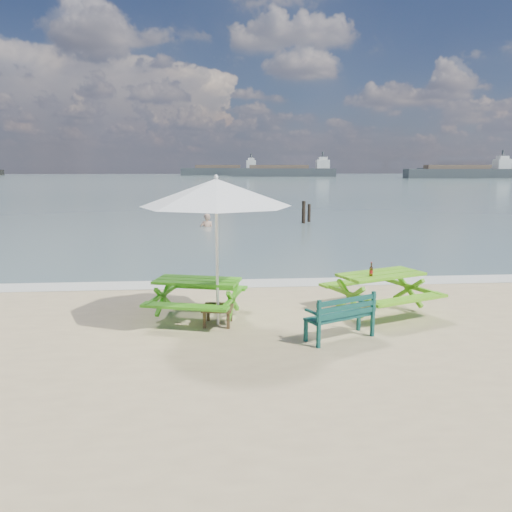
{
  "coord_description": "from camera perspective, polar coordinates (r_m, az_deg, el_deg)",
  "views": [
    {
      "loc": [
        -1.18,
        -7.66,
        2.95
      ],
      "look_at": [
        -0.33,
        3.0,
        1.0
      ],
      "focal_mm": 35.0,
      "sensor_mm": 36.0,
      "label": 1
    }
  ],
  "objects": [
    {
      "name": "park_bench",
      "position": [
        8.78,
        9.52,
        -7.81
      ],
      "size": [
        1.31,
        0.9,
        0.77
      ],
      "color": "#10433C",
      "rests_on": "ground"
    },
    {
      "name": "picnic_table_left",
      "position": [
        9.82,
        -6.69,
        -4.97
      ],
      "size": [
        2.04,
        2.17,
        0.77
      ],
      "color": "#3E9D17",
      "rests_on": "ground"
    },
    {
      "name": "picnic_table_right",
      "position": [
        10.41,
        14.01,
        -4.19
      ],
      "size": [
        2.3,
        2.41,
        0.82
      ],
      "color": "#64B91C",
      "rests_on": "ground"
    },
    {
      "name": "side_table",
      "position": [
        9.43,
        -4.37,
        -6.74
      ],
      "size": [
        0.62,
        0.62,
        0.36
      ],
      "color": "brown",
      "rests_on": "ground"
    },
    {
      "name": "mooring_pilings",
      "position": [
        26.08,
        5.71,
        4.75
      ],
      "size": [
        0.58,
        0.78,
        1.35
      ],
      "color": "black",
      "rests_on": "ground"
    },
    {
      "name": "cargo_ships",
      "position": [
        140.12,
        17.88,
        9.14
      ],
      "size": [
        130.01,
        42.6,
        4.4
      ],
      "color": "#343A3D",
      "rests_on": "ground"
    },
    {
      "name": "beer_bottle",
      "position": [
        9.98,
        13.02,
        -1.74
      ],
      "size": [
        0.07,
        0.07,
        0.27
      ],
      "color": "brown",
      "rests_on": "picnic_table_right"
    },
    {
      "name": "patio_umbrella",
      "position": [
        9.03,
        -4.57,
        7.23
      ],
      "size": [
        3.1,
        3.1,
        2.72
      ],
      "color": "silver",
      "rests_on": "ground"
    },
    {
      "name": "foam_strip",
      "position": [
        12.66,
        0.89,
        -3.1
      ],
      "size": [
        22.0,
        0.9,
        0.01
      ],
      "primitive_type": "cube",
      "color": "silver",
      "rests_on": "ground"
    },
    {
      "name": "sea",
      "position": [
        92.71,
        -3.9,
        8.51
      ],
      "size": [
        300.0,
        300.0,
        0.0
      ],
      "primitive_type": "plane",
      "color": "slate",
      "rests_on": "ground"
    },
    {
      "name": "swimmer",
      "position": [
        24.54,
        -5.63,
        2.73
      ],
      "size": [
        0.73,
        0.54,
        1.82
      ],
      "color": "tan",
      "rests_on": "ground"
    }
  ]
}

